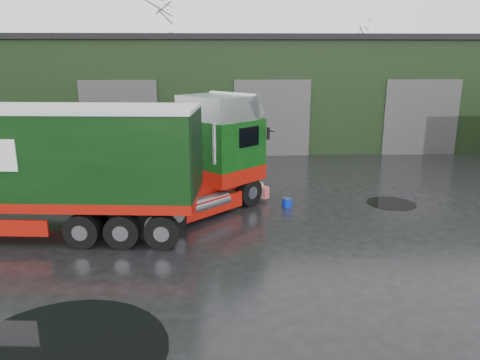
% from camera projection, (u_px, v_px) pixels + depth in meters
% --- Properties ---
extents(ground, '(100.00, 100.00, 0.00)m').
position_uv_depth(ground, '(249.00, 271.00, 11.66)').
color(ground, black).
extents(warehouse, '(32.40, 12.40, 6.30)m').
position_uv_depth(warehouse, '(263.00, 88.00, 30.23)').
color(warehouse, black).
rests_on(warehouse, ground).
extents(hero_tractor, '(6.41, 6.34, 3.93)m').
position_uv_depth(hero_tractor, '(182.00, 157.00, 15.43)').
color(hero_tractor, '#0B3B0E').
rests_on(hero_tractor, ground).
extents(wash_bucket, '(0.40, 0.40, 0.32)m').
position_uv_depth(wash_bucket, '(287.00, 203.00, 16.56)').
color(wash_bucket, '#0823B9').
rests_on(wash_bucket, ground).
extents(tree_back_a, '(4.40, 4.40, 9.50)m').
position_uv_depth(tree_back_a, '(158.00, 61.00, 39.18)').
color(tree_back_a, black).
rests_on(tree_back_a, ground).
extents(tree_back_b, '(4.40, 4.40, 7.50)m').
position_uv_depth(tree_back_b, '(346.00, 73.00, 40.03)').
color(tree_back_b, black).
rests_on(tree_back_b, ground).
extents(puddle_0, '(3.89, 3.89, 0.01)m').
position_uv_depth(puddle_0, '(61.00, 354.00, 8.42)').
color(puddle_0, black).
rests_on(puddle_0, ground).
extents(puddle_1, '(1.75, 1.75, 0.01)m').
position_uv_depth(puddle_1, '(391.00, 203.00, 16.99)').
color(puddle_1, black).
rests_on(puddle_1, ground).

